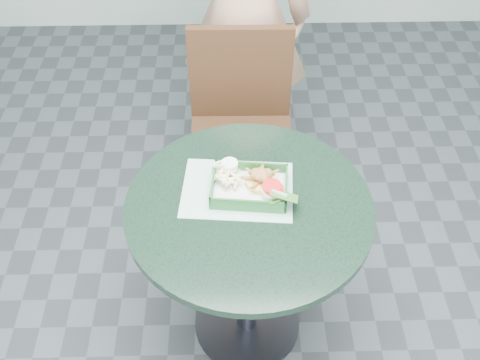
{
  "coord_description": "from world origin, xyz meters",
  "views": [
    {
      "loc": [
        -0.06,
        -1.25,
        2.16
      ],
      "look_at": [
        -0.03,
        0.1,
        0.78
      ],
      "focal_mm": 42.0,
      "sensor_mm": 36.0,
      "label": 1
    }
  ],
  "objects_px": {
    "food_basket": "(249,193)",
    "crab_sandwich": "(260,180)",
    "sauce_ramekin": "(227,171)",
    "cafe_table": "(248,239)",
    "dining_chair": "(241,119)"
  },
  "relations": [
    {
      "from": "cafe_table",
      "to": "sauce_ramekin",
      "type": "height_order",
      "value": "sauce_ramekin"
    },
    {
      "from": "food_basket",
      "to": "crab_sandwich",
      "type": "bearing_deg",
      "value": 36.62
    },
    {
      "from": "food_basket",
      "to": "sauce_ramekin",
      "type": "distance_m",
      "value": 0.11
    },
    {
      "from": "dining_chair",
      "to": "sauce_ramekin",
      "type": "xyz_separation_m",
      "value": [
        -0.06,
        -0.61,
        0.27
      ]
    },
    {
      "from": "dining_chair",
      "to": "crab_sandwich",
      "type": "distance_m",
      "value": 0.71
    },
    {
      "from": "cafe_table",
      "to": "dining_chair",
      "type": "relative_size",
      "value": 0.9
    },
    {
      "from": "cafe_table",
      "to": "food_basket",
      "type": "distance_m",
      "value": 0.19
    },
    {
      "from": "crab_sandwich",
      "to": "sauce_ramekin",
      "type": "xyz_separation_m",
      "value": [
        -0.11,
        0.05,
        0.0
      ]
    },
    {
      "from": "cafe_table",
      "to": "crab_sandwich",
      "type": "relative_size",
      "value": 7.77
    },
    {
      "from": "crab_sandwich",
      "to": "sauce_ramekin",
      "type": "relative_size",
      "value": 1.87
    },
    {
      "from": "dining_chair",
      "to": "crab_sandwich",
      "type": "height_order",
      "value": "dining_chair"
    },
    {
      "from": "dining_chair",
      "to": "sauce_ramekin",
      "type": "bearing_deg",
      "value": -95.21
    },
    {
      "from": "dining_chair",
      "to": "food_basket",
      "type": "xyz_separation_m",
      "value": [
        0.01,
        -0.68,
        0.23
      ]
    },
    {
      "from": "dining_chair",
      "to": "food_basket",
      "type": "distance_m",
      "value": 0.72
    },
    {
      "from": "sauce_ramekin",
      "to": "food_basket",
      "type": "bearing_deg",
      "value": -45.11
    }
  ]
}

